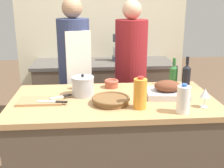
{
  "coord_description": "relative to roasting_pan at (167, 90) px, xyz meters",
  "views": [
    {
      "loc": [
        -0.18,
        -2.02,
        1.67
      ],
      "look_at": [
        0.0,
        0.12,
        1.01
      ],
      "focal_mm": 45.0,
      "sensor_mm": 36.0,
      "label": 1
    }
  ],
  "objects": [
    {
      "name": "wine_glass_right",
      "position": [
        -0.72,
        0.25,
        0.05
      ],
      "size": [
        0.07,
        0.07,
        0.13
      ],
      "color": "silver",
      "rests_on": "kitchen_island"
    },
    {
      "name": "roasting_pan",
      "position": [
        0.0,
        0.0,
        0.0
      ],
      "size": [
        0.34,
        0.29,
        0.13
      ],
      "color": "#BCBCC1",
      "rests_on": "kitchen_island"
    },
    {
      "name": "knife_chef",
      "position": [
        -0.87,
        -0.11,
        -0.03
      ],
      "size": [
        0.23,
        0.07,
        0.01
      ],
      "color": "#B7B7BC",
      "rests_on": "cutting_board"
    },
    {
      "name": "cutting_board",
      "position": [
        -0.97,
        -0.05,
        -0.04
      ],
      "size": [
        0.33,
        0.18,
        0.02
      ],
      "color": "#AD7F51",
      "rests_on": "kitchen_island"
    },
    {
      "name": "back_counter",
      "position": [
        -0.43,
        1.42,
        -0.53
      ],
      "size": [
        1.74,
        0.6,
        0.91
      ],
      "color": "brown",
      "rests_on": "ground_plane"
    },
    {
      "name": "juice_jug",
      "position": [
        -0.26,
        -0.23,
        0.06
      ],
      "size": [
        0.09,
        0.09,
        0.23
      ],
      "color": "orange",
      "rests_on": "kitchen_island"
    },
    {
      "name": "wine_glass_left",
      "position": [
        0.2,
        -0.25,
        0.05
      ],
      "size": [
        0.07,
        0.07,
        0.14
      ],
      "color": "silver",
      "rests_on": "kitchen_island"
    },
    {
      "name": "stock_pot",
      "position": [
        -0.66,
        0.07,
        0.03
      ],
      "size": [
        0.18,
        0.18,
        0.18
      ],
      "color": "#B7B7BC",
      "rests_on": "kitchen_island"
    },
    {
      "name": "knife_paring",
      "position": [
        -0.82,
        -0.0,
        -0.03
      ],
      "size": [
        0.17,
        0.11,
        0.01
      ],
      "color": "#B7B7BC",
      "rests_on": "cutting_board"
    },
    {
      "name": "stand_mixer",
      "position": [
        -0.21,
        1.47,
        0.07
      ],
      "size": [
        0.18,
        0.14,
        0.34
      ],
      "color": "#333842",
      "rests_on": "back_counter"
    },
    {
      "name": "wine_bottle_dark",
      "position": [
        0.13,
        0.29,
        0.05
      ],
      "size": [
        0.07,
        0.07,
        0.24
      ],
      "color": "#28662D",
      "rests_on": "kitchen_island"
    },
    {
      "name": "back_wall",
      "position": [
        -0.43,
        1.77,
        0.29
      ],
      "size": [
        2.24,
        0.1,
        2.55
      ],
      "color": "beige",
      "rests_on": "ground_plane"
    },
    {
      "name": "condiment_bottle_short",
      "position": [
        -0.7,
        1.26,
        -0.01
      ],
      "size": [
        0.07,
        0.07,
        0.15
      ],
      "color": "#234C28",
      "rests_on": "back_counter"
    },
    {
      "name": "mixing_bowl",
      "position": [
        -0.42,
        0.26,
        -0.01
      ],
      "size": [
        0.12,
        0.12,
        0.07
      ],
      "color": "#A84C38",
      "rests_on": "kitchen_island"
    },
    {
      "name": "person_cook_aproned",
      "position": [
        -0.75,
        0.71,
        -0.04
      ],
      "size": [
        0.33,
        0.35,
        1.68
      ],
      "rotation": [
        0.0,
        0.0,
        0.36
      ],
      "color": "beige",
      "rests_on": "ground_plane"
    },
    {
      "name": "milk_jug",
      "position": [
        0.01,
        -0.34,
        0.05
      ],
      "size": [
        0.09,
        0.09,
        0.2
      ],
      "color": "white",
      "rests_on": "kitchen_island"
    },
    {
      "name": "kitchen_island",
      "position": [
        -0.43,
        -0.02,
        -0.51
      ],
      "size": [
        1.56,
        0.82,
        0.93
      ],
      "color": "brown",
      "rests_on": "ground_plane"
    },
    {
      "name": "wicker_basket",
      "position": [
        -0.45,
        -0.12,
        -0.02
      ],
      "size": [
        0.28,
        0.28,
        0.05
      ],
      "color": "brown",
      "rests_on": "kitchen_island"
    },
    {
      "name": "wine_bottle_green",
      "position": [
        0.23,
        0.25,
        0.05
      ],
      "size": [
        0.07,
        0.07,
        0.26
      ],
      "color": "black",
      "rests_on": "kitchen_island"
    },
    {
      "name": "person_cook_guest",
      "position": [
        -0.17,
        0.8,
        -0.06
      ],
      "size": [
        0.33,
        0.33,
        1.66
      ],
      "rotation": [
        0.0,
        0.0,
        -0.28
      ],
      "color": "beige",
      "rests_on": "ground_plane"
    },
    {
      "name": "condiment_bottle_tall",
      "position": [
        -0.81,
        1.48,
        -0.01
      ],
      "size": [
        0.06,
        0.06,
        0.14
      ],
      "color": "maroon",
      "rests_on": "back_counter"
    }
  ]
}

